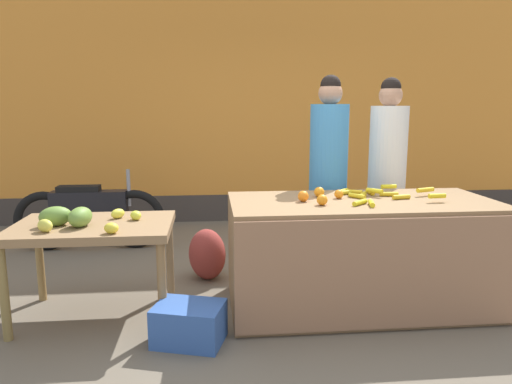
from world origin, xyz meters
TOP-DOWN VIEW (x-y plane):
  - ground_plane at (0.00, 0.00)m, footprint 24.00×24.00m
  - market_wall_back at (0.00, 3.02)m, footprint 9.20×0.23m
  - fruit_stall_counter at (0.47, -0.01)m, footprint 2.01×0.95m
  - side_table_wooden at (-1.52, 0.00)m, footprint 1.12×0.77m
  - banana_bunch_pile at (0.62, 0.09)m, footprint 0.78×0.64m
  - orange_pile at (0.14, 0.01)m, footprint 0.37×0.39m
  - mango_papaya_pile at (-1.64, -0.07)m, footprint 0.72×0.55m
  - vendor_woman_blue_shirt at (0.39, 0.71)m, footprint 0.34×0.34m
  - vendor_woman_white_shirt at (0.95, 0.76)m, footprint 0.34×0.34m
  - parked_motorcycle at (-1.98, 1.73)m, footprint 1.60×0.18m
  - produce_crate at (-0.83, -0.48)m, footprint 0.51×0.43m
  - produce_sack at (-0.71, 0.68)m, footprint 0.47×0.47m

SIDE VIEW (x-z plane):
  - ground_plane at x=0.00m, z-range 0.00..0.00m
  - produce_crate at x=-0.83m, z-range 0.00..0.26m
  - produce_sack at x=-0.71m, z-range 0.00..0.46m
  - parked_motorcycle at x=-1.98m, z-range -0.04..0.84m
  - fruit_stall_counter at x=0.47m, z-range 0.00..0.84m
  - side_table_wooden at x=-1.52m, z-range 0.27..0.97m
  - mango_papaya_pile at x=-1.64m, z-range 0.70..0.84m
  - banana_bunch_pile at x=0.62m, z-range 0.83..0.90m
  - orange_pile at x=0.14m, z-range 0.84..0.92m
  - vendor_woman_white_shirt at x=0.95m, z-range 0.01..1.80m
  - vendor_woman_blue_shirt at x=0.39m, z-range 0.01..1.82m
  - market_wall_back at x=0.00m, z-range -0.03..3.47m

